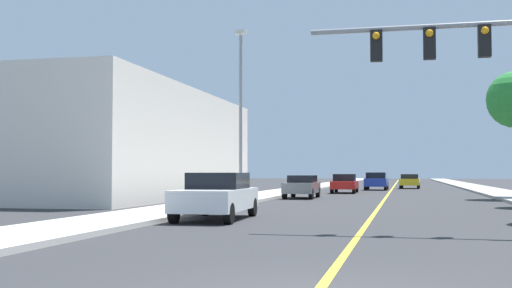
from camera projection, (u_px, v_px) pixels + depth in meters
ground at (390, 192)px, 48.56m from camera, size 192.00×192.00×0.00m
sidewalk_left at (293, 190)px, 50.30m from camera, size 2.93×168.00×0.15m
sidewalk_right at (494, 192)px, 46.83m from camera, size 2.93×168.00×0.15m
lane_marking_center at (390, 192)px, 48.56m from camera, size 0.16×144.00×0.01m
building_left_near at (65, 145)px, 39.29m from camera, size 17.62×23.07×6.39m
traffic_signal_mast at (510, 63)px, 16.20m from camera, size 7.98×0.36×5.64m
street_lamp at (241, 106)px, 30.67m from camera, size 0.56×0.28×8.33m
car_yellow at (410, 181)px, 58.69m from camera, size 1.92×4.19×1.34m
car_blue at (376, 181)px, 53.76m from camera, size 1.94×3.89×1.50m
car_red at (345, 183)px, 46.25m from camera, size 1.80×4.36×1.39m
car_white at (217, 195)px, 20.72m from camera, size 2.08×4.64×1.53m
car_gray at (302, 186)px, 37.21m from camera, size 1.76×4.09×1.35m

